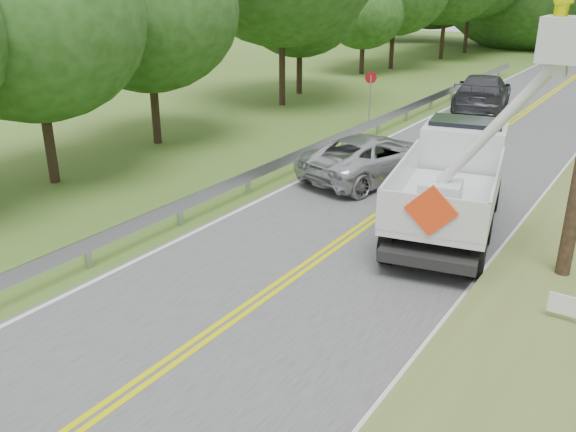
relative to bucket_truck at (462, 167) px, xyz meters
The scene contains 7 objects.
road 3.58m from the bucket_truck, 125.81° to the left, with size 7.20×96.00×0.03m.
guardrail 6.97m from the bucket_truck, 149.11° to the left, with size 0.18×48.00×0.77m.
bucket_truck is the anchor object (origin of this frame).
suv_silver 4.16m from the bucket_truck, 150.04° to the left, with size 2.39×5.19×1.44m, color #B6B8BE.
suv_darkgrey 15.35m from the bucket_truck, 104.58° to the left, with size 2.42×5.96×1.73m, color #393B41.
stop_sign_permanent 10.73m from the bucket_truck, 129.13° to the left, with size 0.46×0.28×2.44m.
yard_sign 5.66m from the bucket_truck, 51.67° to the right, with size 0.56×0.03×0.82m.
Camera 1 is at (6.46, -3.74, 6.16)m, focal length 37.57 mm.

